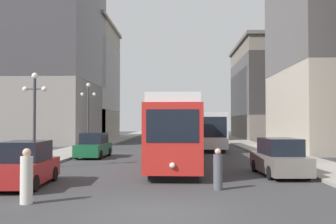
# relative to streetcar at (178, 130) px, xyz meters

# --- Properties ---
(ground_plane) EXTENTS (200.00, 200.00, 0.00)m
(ground_plane) POSITION_rel_streetcar_xyz_m (-0.65, -12.47, -2.10)
(ground_plane) COLOR #38383A
(sidewalk_left) EXTENTS (3.46, 120.00, 0.15)m
(sidewalk_left) POSITION_rel_streetcar_xyz_m (-9.26, 27.53, -2.03)
(sidewalk_left) COLOR gray
(sidewalk_left) RESTS_ON ground
(sidewalk_right) EXTENTS (3.46, 120.00, 0.15)m
(sidewalk_right) POSITION_rel_streetcar_xyz_m (7.97, 27.53, -2.03)
(sidewalk_right) COLOR gray
(sidewalk_right) RESTS_ON ground
(streetcar) EXTENTS (3.04, 15.05, 3.89)m
(streetcar) POSITION_rel_streetcar_xyz_m (0.00, 0.00, 0.00)
(streetcar) COLOR black
(streetcar) RESTS_ON ground
(transit_bus) EXTENTS (2.63, 12.39, 3.45)m
(transit_bus) POSITION_rel_streetcar_xyz_m (2.85, 14.43, -0.15)
(transit_bus) COLOR black
(transit_bus) RESTS_ON ground
(parked_car_left_near) EXTENTS (2.06, 4.37, 1.82)m
(parked_car_left_near) POSITION_rel_streetcar_xyz_m (-6.24, -7.96, -1.26)
(parked_car_left_near) COLOR black
(parked_car_left_near) RESTS_ON ground
(parked_car_left_mid) EXTENTS (2.03, 4.52, 1.82)m
(parked_car_left_mid) POSITION_rel_streetcar_xyz_m (-6.23, 4.80, -1.26)
(parked_car_left_mid) COLOR black
(parked_car_left_mid) RESTS_ON ground
(parked_car_right_far) EXTENTS (2.07, 4.63, 1.82)m
(parked_car_right_far) POSITION_rel_streetcar_xyz_m (4.94, -4.58, -1.26)
(parked_car_right_far) COLOR black
(parked_car_right_far) RESTS_ON ground
(pedestrian_crossing_near) EXTENTS (0.36, 0.36, 1.59)m
(pedestrian_crossing_near) POSITION_rel_streetcar_xyz_m (1.56, -8.62, -1.36)
(pedestrian_crossing_near) COLOR #4C4C56
(pedestrian_crossing_near) RESTS_ON ground
(pedestrian_crossing_far) EXTENTS (0.39, 0.39, 1.76)m
(pedestrian_crossing_far) POSITION_rel_streetcar_xyz_m (-4.79, -11.34, -1.28)
(pedestrian_crossing_far) COLOR beige
(pedestrian_crossing_far) RESTS_ON ground
(lamp_post_left_near) EXTENTS (1.41, 0.36, 5.27)m
(lamp_post_left_near) POSITION_rel_streetcar_xyz_m (-8.13, -1.94, 1.52)
(lamp_post_left_near) COLOR #333338
(lamp_post_left_near) RESTS_ON sidewalk_left
(lamp_post_left_far) EXTENTS (1.41, 0.36, 6.01)m
(lamp_post_left_far) POSITION_rel_streetcar_xyz_m (-8.13, 10.96, 1.96)
(lamp_post_left_far) COLOR #333338
(lamp_post_left_far) RESTS_ON sidewalk_left
(building_left_corner) EXTENTS (14.07, 17.19, 18.84)m
(building_left_corner) POSITION_rel_streetcar_xyz_m (-17.73, 39.64, 7.58)
(building_left_corner) COLOR #A89E8E
(building_left_corner) RESTS_ON ground
(building_left_midblock) EXTENTS (13.32, 17.41, 31.01)m
(building_left_midblock) POSITION_rel_streetcar_xyz_m (-17.36, 25.67, 13.89)
(building_left_midblock) COLOR gray
(building_left_midblock) RESTS_ON ground
(building_right_corner) EXTENTS (11.46, 19.22, 15.29)m
(building_right_corner) POSITION_rel_streetcar_xyz_m (15.14, 38.79, 5.74)
(building_right_corner) COLOR slate
(building_right_corner) RESTS_ON ground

